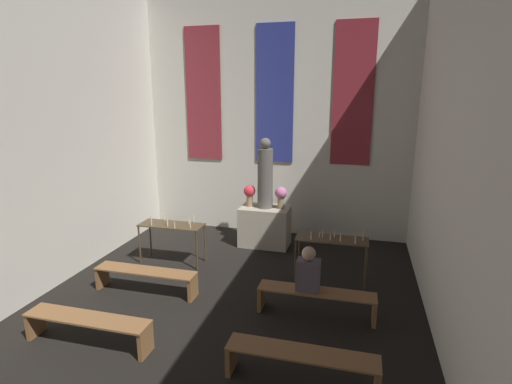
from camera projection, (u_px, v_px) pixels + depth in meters
wall_back at (275, 118)px, 9.51m from camera, size 6.61×0.16×5.64m
wall_right at (493, 157)px, 3.83m from camera, size 0.12×10.55×5.64m
altar at (265, 226)px, 9.15m from camera, size 1.12×0.70×0.90m
statue at (265, 176)px, 8.86m from camera, size 0.34×0.34×1.57m
flower_vase_left at (250, 193)px, 9.05m from camera, size 0.27×0.27×0.50m
flower_vase_right at (281, 195)px, 8.87m from camera, size 0.27×0.27×0.50m
candle_rack_left at (172, 229)px, 8.12m from camera, size 1.31×0.49×1.03m
candle_rack_right at (332, 244)px, 7.33m from camera, size 1.31×0.49×1.03m
pew_third_left at (88, 325)px, 5.50m from camera, size 1.83×0.36×0.42m
pew_third_right at (301, 360)px, 4.77m from camera, size 1.83×0.36×0.42m
pew_back_left at (146, 276)px, 6.97m from camera, size 1.83×0.36×0.42m
pew_back_right at (316, 298)px, 6.24m from camera, size 1.83×0.36×0.42m
person_seated at (308, 271)px, 6.17m from camera, size 0.36×0.24×0.72m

